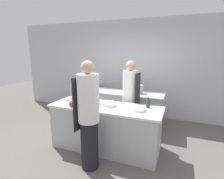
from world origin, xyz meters
name	(u,v)px	position (x,y,z in m)	size (l,w,h in m)	color
ground_plane	(106,148)	(0.00, 0.00, 0.00)	(16.00, 16.00, 0.00)	#605B56
wall_back	(134,69)	(0.00, 2.13, 1.40)	(8.00, 0.06, 2.80)	silver
prep_counter	(105,127)	(0.00, 0.00, 0.44)	(2.16, 0.74, 0.88)	#B7BABC
pass_counter	(126,109)	(0.03, 1.22, 0.44)	(1.91, 0.65, 0.88)	#B7BABC
oven_range	(87,98)	(-1.38, 1.72, 0.46)	(0.76, 0.72, 0.92)	#B7BABC
chef_at_prep_near	(88,117)	(-0.01, -0.64, 0.90)	(0.36, 0.34, 1.77)	black
chef_at_stove	(130,100)	(0.31, 0.64, 0.87)	(0.35, 0.33, 1.72)	black
bottle_olive_oil	(99,102)	(-0.10, -0.09, 0.97)	(0.07, 0.07, 0.21)	silver
bottle_vinegar	(96,97)	(-0.33, 0.24, 0.98)	(0.07, 0.07, 0.23)	black
bottle_wine	(98,100)	(-0.19, 0.07, 0.96)	(0.09, 0.09, 0.19)	#2D5175
bottle_cooking_oil	(148,104)	(0.78, 0.19, 0.96)	(0.07, 0.07, 0.19)	#19471E
bowl_mixing_large	(83,104)	(-0.42, -0.11, 0.91)	(0.28, 0.28, 0.05)	#B7BABC
bowl_prep_small	(110,104)	(0.08, 0.01, 0.92)	(0.26, 0.26, 0.08)	white
bowl_ceramic_blue	(138,109)	(0.65, -0.02, 0.91)	(0.28, 0.28, 0.05)	white
cup	(72,104)	(-0.56, -0.28, 0.93)	(0.10, 0.10, 0.09)	#B2382D
cutting_board	(76,100)	(-0.72, 0.10, 0.89)	(0.42, 0.20, 0.01)	olive
stockpot	(138,89)	(0.34, 1.26, 0.99)	(0.23, 0.23, 0.20)	#B7BABC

